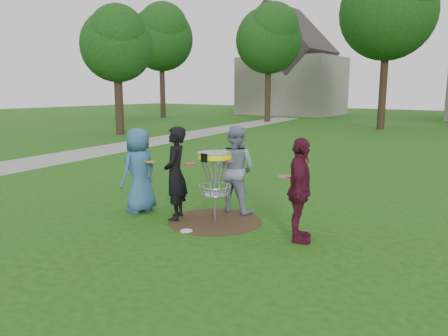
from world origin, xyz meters
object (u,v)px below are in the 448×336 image
Objects in this scene: player_blue at (139,170)px; player_maroon at (300,190)px; player_grey at (235,169)px; player_black at (175,174)px; disc_golf_basket at (215,169)px.

player_maroon is at bearing 97.41° from player_blue.
player_black is at bearing 56.33° from player_grey.
player_grey is 1.30× the size of disc_golf_basket.
player_black reaches higher than disc_golf_basket.
player_black is 2.52m from player_maroon.
player_maroon is 1.26× the size of disc_golf_basket.
player_black is at bearing -156.53° from disc_golf_basket.
player_grey is at bearing 119.14° from player_black.
player_blue is 1.26× the size of disc_golf_basket.
player_grey is 2.06m from player_maroon.
disc_golf_basket is (-1.79, 0.07, 0.15)m from player_maroon.
disc_golf_basket is at bearing 64.20° from player_maroon.
player_blue is 3.49m from player_maroon.
player_blue reaches higher than disc_golf_basket.
player_maroon is (3.48, 0.27, 0.00)m from player_blue.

